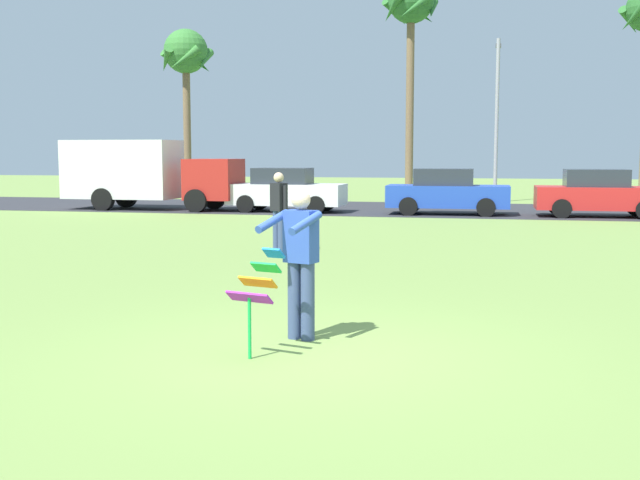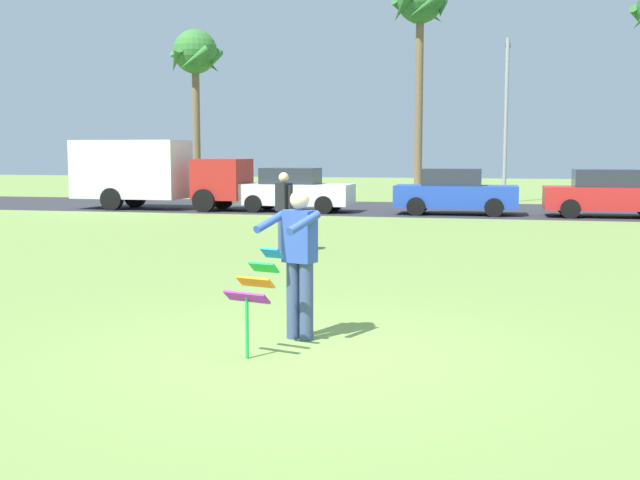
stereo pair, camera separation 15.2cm
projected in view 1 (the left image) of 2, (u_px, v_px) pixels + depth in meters
The scene contains 12 objects.
ground_plane at pixel (307, 353), 8.56m from camera, with size 120.00×120.00×0.00m, color olive.
road_strip at pixel (444, 209), 30.08m from camera, with size 120.00×8.00×0.01m, color #2D2D33.
person_kite_flyer at pixel (300, 258), 9.07m from camera, with size 0.69×0.76×1.73m.
kite_held at pixel (258, 286), 8.38m from camera, with size 0.53×0.71×1.12m.
parked_truck_red_cab at pixel (143, 172), 30.01m from camera, with size 6.73×2.20×2.62m.
parked_car_white at pixel (286, 191), 28.87m from camera, with size 4.23×1.89×1.60m.
parked_car_blue at pixel (447, 192), 27.61m from camera, with size 4.23×1.90×1.60m.
parked_car_red at pixel (599, 194), 26.52m from camera, with size 4.24×1.91×1.60m.
palm_tree_left_near at pixel (186, 58), 37.81m from camera, with size 2.58×2.71×8.01m.
palm_tree_right_near at pixel (411, 11), 35.75m from camera, with size 2.58×2.71×10.04m.
streetlight_pole at pixel (497, 110), 34.25m from camera, with size 0.24×1.65×7.00m.
person_walker_near at pixel (279, 209), 17.17m from camera, with size 0.47×0.40×1.73m.
Camera 1 is at (1.96, -8.14, 2.15)m, focal length 44.54 mm.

